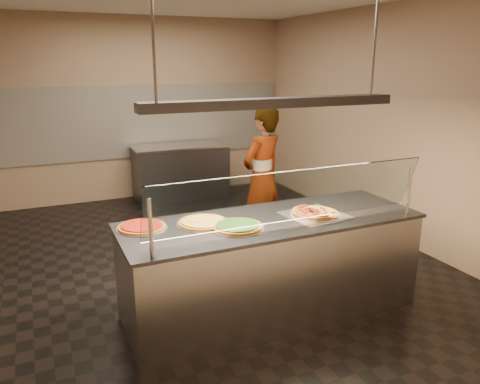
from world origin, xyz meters
name	(u,v)px	position (x,y,z in m)	size (l,w,h in m)	color
ground	(207,258)	(0.00, 0.00, -0.01)	(5.00, 6.00, 0.02)	black
wall_back	(144,109)	(0.00, 3.01, 1.50)	(5.00, 0.02, 3.00)	#92795E
wall_front	(390,209)	(0.00, -3.01, 1.50)	(5.00, 0.02, 3.00)	#92795E
wall_right	(382,122)	(2.51, 0.00, 1.50)	(0.02, 6.00, 3.00)	#92795E
tile_band	(145,121)	(0.00, 2.98, 1.30)	(4.90, 0.02, 1.20)	silver
serving_counter	(271,266)	(0.11, -1.43, 0.47)	(2.71, 0.94, 0.93)	#B7B7BC
sneeze_guard	(293,197)	(0.11, -1.77, 1.23)	(2.47, 0.18, 0.54)	#B7B7BC
perforated_tray	(315,215)	(0.51, -1.50, 0.94)	(0.57, 0.57, 0.01)	silver
half_pizza_pepperoni	(305,213)	(0.41, -1.50, 0.96)	(0.27, 0.45, 0.05)	brown
half_pizza_sausage	(324,211)	(0.61, -1.50, 0.96)	(0.27, 0.45, 0.04)	brown
pizza_spinach	(237,226)	(-0.27, -1.53, 0.95)	(0.46, 0.46, 0.03)	silver
pizza_cheese	(203,222)	(-0.50, -1.30, 0.94)	(0.46, 0.46, 0.03)	silver
pizza_tomato	(142,226)	(-1.01, -1.20, 0.94)	(0.42, 0.42, 0.03)	silver
pizza_spatula	(202,221)	(-0.51, -1.32, 0.96)	(0.28, 0.17, 0.02)	#B7B7BC
prep_table	(181,172)	(0.47, 2.55, 0.47)	(1.56, 0.74, 0.93)	#404046
worker	(262,177)	(0.83, 0.19, 0.88)	(0.64, 0.42, 1.76)	#3C3849
heat_lamp_housing	(274,103)	(0.11, -1.43, 1.95)	(2.30, 0.18, 0.08)	#404046
lamp_rod_left	(153,31)	(-0.89, -1.43, 2.50)	(0.02, 0.02, 1.01)	#B7B7BC
lamp_rod_right	(375,37)	(1.11, -1.43, 2.50)	(0.02, 0.02, 1.01)	#B7B7BC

